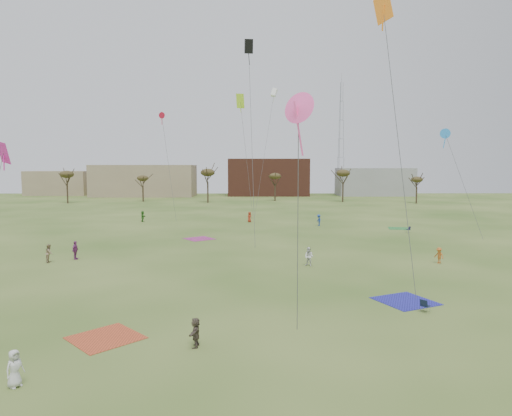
{
  "coord_description": "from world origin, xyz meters",
  "views": [
    {
      "loc": [
        -0.37,
        -30.21,
        9.35
      ],
      "look_at": [
        0.0,
        12.0,
        5.5
      ],
      "focal_mm": 31.58,
      "sensor_mm": 36.0,
      "label": 1
    }
  ],
  "objects_px": {
    "camp_chair_center": "(425,308)",
    "flyer_near_left": "(15,368)",
    "camp_chair_right": "(408,231)",
    "radio_tower": "(341,138)"
  },
  "relations": [
    {
      "from": "flyer_near_left",
      "to": "camp_chair_right",
      "type": "xyz_separation_m",
      "value": [
        32.5,
        45.2,
        -0.55
      ]
    },
    {
      "from": "camp_chair_center",
      "to": "camp_chair_right",
      "type": "height_order",
      "value": "same"
    },
    {
      "from": "radio_tower",
      "to": "camp_chair_center",
      "type": "bearing_deg",
      "value": -98.6
    },
    {
      "from": "camp_chair_right",
      "to": "radio_tower",
      "type": "height_order",
      "value": "radio_tower"
    },
    {
      "from": "camp_chair_center",
      "to": "camp_chair_right",
      "type": "bearing_deg",
      "value": -60.56
    },
    {
      "from": "camp_chair_center",
      "to": "camp_chair_right",
      "type": "xyz_separation_m",
      "value": [
        11.21,
        35.47,
        0.0
      ]
    },
    {
      "from": "flyer_near_left",
      "to": "radio_tower",
      "type": "distance_m",
      "value": 143.75
    },
    {
      "from": "camp_chair_center",
      "to": "flyer_near_left",
      "type": "bearing_deg",
      "value": 71.53
    },
    {
      "from": "camp_chair_center",
      "to": "camp_chair_right",
      "type": "relative_size",
      "value": 1.0
    },
    {
      "from": "camp_chair_right",
      "to": "flyer_near_left",
      "type": "bearing_deg",
      "value": -44.65
    }
  ]
}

